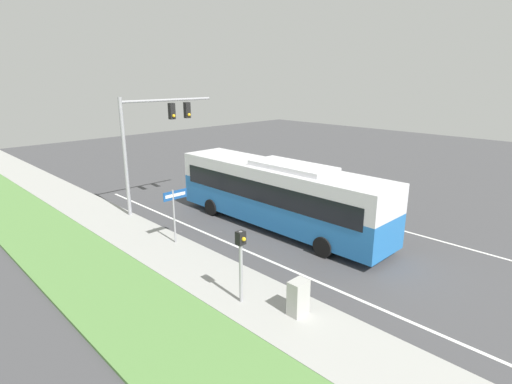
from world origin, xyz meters
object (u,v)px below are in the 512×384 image
bus (278,192)px  pedestrian_signal (241,255)px  street_sign (175,207)px  signal_gantry (152,131)px  utility_cabinet (298,297)px

bus → pedestrian_signal: bus is taller
street_sign → signal_gantry: bearing=67.6°
bus → utility_cabinet: 8.07m
street_sign → utility_cabinet: bearing=-93.9°
bus → pedestrian_signal: bearing=-146.9°
bus → street_sign: (-4.92, 1.72, -0.05)m
bus → signal_gantry: (-2.87, 6.71, 2.69)m
signal_gantry → street_sign: bearing=-112.4°
signal_gantry → street_sign: (-2.05, -4.99, -2.74)m
bus → street_sign: size_ratio=4.68×
utility_cabinet → signal_gantry: bearing=78.4°
signal_gantry → pedestrian_signal: (-3.36, -10.77, -2.73)m
pedestrian_signal → street_sign: size_ratio=1.01×
signal_gantry → street_sign: signal_gantry is taller
street_sign → utility_cabinet: (-0.52, -7.57, -1.12)m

